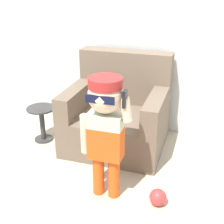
% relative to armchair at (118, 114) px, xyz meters
% --- Properties ---
extents(ground_plane, '(10.00, 10.00, 0.00)m').
position_rel_armchair_xyz_m(ground_plane, '(0.13, -0.23, -0.35)').
color(ground_plane, '#BCB29E').
extents(wall_back, '(10.00, 0.05, 2.60)m').
position_rel_armchair_xyz_m(wall_back, '(0.13, 0.48, 0.95)').
color(wall_back, silver).
rests_on(wall_back, ground_plane).
extents(armchair, '(1.03, 0.92, 0.99)m').
position_rel_armchair_xyz_m(armchair, '(0.00, 0.00, 0.00)').
color(armchair, '#6B5B4C').
rests_on(armchair, ground_plane).
extents(person_child, '(0.43, 0.32, 1.06)m').
position_rel_armchair_xyz_m(person_child, '(0.16, -0.91, 0.36)').
color(person_child, '#E05119').
rests_on(person_child, ground_plane).
extents(side_table, '(0.32, 0.32, 0.40)m').
position_rel_armchair_xyz_m(side_table, '(-0.84, -0.21, -0.10)').
color(side_table, '#333333').
rests_on(side_table, ground_plane).
extents(toy_ball, '(0.14, 0.14, 0.14)m').
position_rel_armchair_xyz_m(toy_ball, '(0.61, -0.91, -0.28)').
color(toy_ball, '#D13838').
rests_on(toy_ball, ground_plane).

